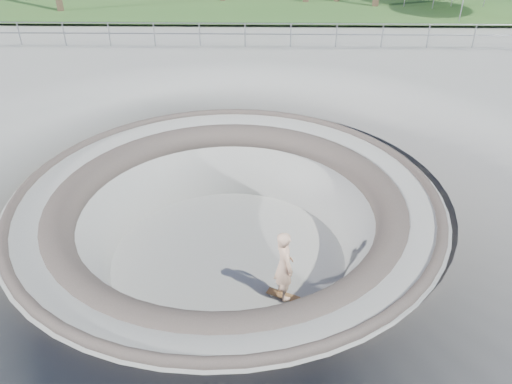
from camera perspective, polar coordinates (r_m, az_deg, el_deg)
ground at (r=12.07m, az=-3.39°, el=-0.17°), size 180.00×180.00×0.00m
skate_bowl at (r=13.14m, az=-3.14°, el=-6.94°), size 14.00×14.00×4.10m
distant_hills at (r=68.74m, az=3.73°, el=20.67°), size 103.20×45.00×28.60m
safety_railing at (r=22.93m, az=-1.26°, el=17.54°), size 25.00×0.06×1.03m
skateboard at (r=11.95m, az=3.11°, el=-11.71°), size 0.81×0.53×0.08m
skater at (r=11.34m, az=3.24°, el=-8.37°), size 0.64×0.76×1.79m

